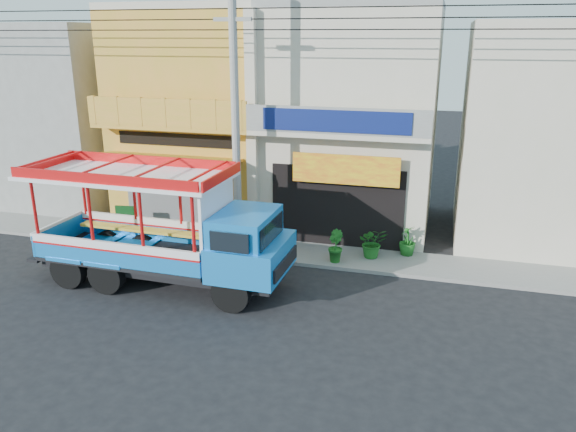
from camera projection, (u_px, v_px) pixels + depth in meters
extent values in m
plane|color=black|center=(232.00, 302.00, 15.76)|extent=(90.00, 90.00, 0.00)
cube|color=slate|center=(274.00, 250.00, 19.40)|extent=(30.00, 2.00, 0.12)
cube|color=gold|center=(208.00, 116.00, 22.89)|extent=(6.00, 6.00, 8.00)
cube|color=#595B5E|center=(179.00, 197.00, 20.92)|extent=(4.20, 0.10, 2.60)
cube|color=gold|center=(166.00, 157.00, 19.74)|extent=(5.20, 1.50, 0.31)
cube|color=gold|center=(170.00, 127.00, 19.80)|extent=(6.00, 0.70, 0.18)
cube|color=gold|center=(165.00, 113.00, 19.36)|extent=(6.00, 0.12, 0.95)
cube|color=black|center=(175.00, 140.00, 20.25)|extent=(4.50, 0.04, 0.45)
cube|color=beige|center=(203.00, 9.00, 21.62)|extent=(6.00, 6.00, 0.24)
cube|color=beige|center=(354.00, 122.00, 21.34)|extent=(6.00, 6.00, 8.00)
cube|color=black|center=(337.00, 207.00, 19.34)|extent=(4.60, 0.12, 2.80)
cube|color=yellow|center=(345.00, 170.00, 18.58)|extent=(3.60, 0.05, 1.00)
cube|color=beige|center=(337.00, 135.00, 18.26)|extent=(6.00, 0.70, 0.18)
cube|color=gray|center=(336.00, 121.00, 17.83)|extent=(6.00, 0.12, 0.85)
cube|color=navy|center=(335.00, 121.00, 17.77)|extent=(4.80, 0.06, 0.70)
cube|color=gray|center=(358.00, 7.00, 20.08)|extent=(6.00, 6.00, 0.24)
cube|color=beige|center=(252.00, 131.00, 19.23)|extent=(0.35, 0.30, 8.00)
cube|color=gray|center=(61.00, 115.00, 24.75)|extent=(6.00, 6.00, 7.60)
cube|color=beige|center=(552.00, 136.00, 19.60)|extent=(6.00, 6.00, 7.60)
cylinder|color=gray|center=(236.00, 123.00, 17.65)|extent=(0.26, 0.26, 9.00)
cube|color=gray|center=(233.00, 19.00, 16.70)|extent=(1.20, 0.12, 0.12)
cylinder|color=black|center=(265.00, 30.00, 16.54)|extent=(28.00, 0.04, 0.04)
cylinder|color=black|center=(264.00, 19.00, 16.44)|extent=(28.00, 0.04, 0.04)
cylinder|color=black|center=(264.00, 8.00, 16.35)|extent=(28.00, 0.04, 0.04)
cylinder|color=black|center=(231.00, 293.00, 15.09)|extent=(1.09, 0.33, 1.08)
cylinder|color=black|center=(257.00, 265.00, 16.95)|extent=(1.09, 0.33, 1.08)
cylinder|color=black|center=(106.00, 276.00, 16.17)|extent=(1.09, 0.33, 1.08)
cylinder|color=black|center=(144.00, 251.00, 18.04)|extent=(1.09, 0.33, 1.08)
cylinder|color=black|center=(68.00, 270.00, 16.53)|extent=(1.09, 0.33, 1.08)
cylinder|color=black|center=(109.00, 247.00, 18.40)|extent=(1.09, 0.33, 1.08)
cube|color=black|center=(164.00, 264.00, 16.71)|extent=(7.29, 1.95, 0.30)
cube|color=#147CDB|center=(251.00, 256.00, 15.75)|extent=(2.00, 2.42, 0.97)
cube|color=#147CDB|center=(245.00, 226.00, 15.53)|extent=(1.56, 2.22, 0.81)
cube|color=black|center=(271.00, 231.00, 15.33)|extent=(0.11, 1.90, 0.59)
cube|color=black|center=(137.00, 254.00, 16.89)|extent=(5.39, 2.50, 0.13)
cube|color=#147CDB|center=(114.00, 256.00, 15.73)|extent=(5.34, 0.21, 0.65)
cube|color=white|center=(113.00, 246.00, 15.65)|extent=(5.34, 0.22, 0.24)
cube|color=#147CDB|center=(155.00, 230.00, 17.82)|extent=(5.34, 0.21, 0.65)
cube|color=white|center=(155.00, 222.00, 17.73)|extent=(5.34, 0.22, 0.24)
cylinder|color=red|center=(34.00, 208.00, 16.09)|extent=(0.10, 0.10, 1.73)
cylinder|color=red|center=(83.00, 188.00, 18.13)|extent=(0.10, 0.10, 1.73)
cube|color=white|center=(217.00, 224.00, 15.77)|extent=(0.14, 2.18, 2.43)
cube|color=white|center=(127.00, 176.00, 16.17)|extent=(6.04, 2.78, 0.11)
cube|color=red|center=(126.00, 169.00, 16.12)|extent=(5.83, 2.67, 0.28)
cube|color=black|center=(127.00, 233.00, 20.73)|extent=(0.64, 0.40, 0.11)
cube|color=#0A3D13|center=(126.00, 219.00, 20.56)|extent=(0.72, 0.18, 0.99)
imported|color=#1B5E1C|center=(373.00, 242.00, 18.48)|extent=(1.14, 1.06, 1.04)
imported|color=#1B5E1C|center=(335.00, 246.00, 18.14)|extent=(0.69, 0.73, 1.05)
imported|color=#1B5E1C|center=(408.00, 240.00, 18.70)|extent=(0.72, 0.72, 1.02)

